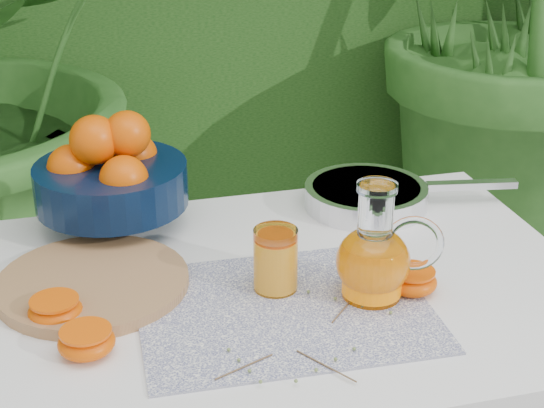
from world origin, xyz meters
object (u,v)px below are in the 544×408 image
object	(u,v)px
fruit_bowl	(110,175)
juice_pitcher	(375,258)
white_table	(275,328)
cutting_board	(93,283)
saute_pan	(368,195)

from	to	relation	value
fruit_bowl	juice_pitcher	size ratio (longest dim) A/B	1.80
white_table	juice_pitcher	bearing A→B (deg)	-30.04
white_table	fruit_bowl	size ratio (longest dim) A/B	2.98
cutting_board	fruit_bowl	world-z (taller)	fruit_bowl
cutting_board	fruit_bowl	bearing A→B (deg)	77.01
juice_pitcher	saute_pan	xyz separation A→B (m)	(0.11, 0.32, -0.04)
white_table	fruit_bowl	world-z (taller)	fruit_bowl
white_table	saute_pan	world-z (taller)	saute_pan
fruit_bowl	cutting_board	bearing A→B (deg)	-102.99
fruit_bowl	saute_pan	bearing A→B (deg)	-4.94
white_table	saute_pan	distance (m)	0.36
white_table	fruit_bowl	xyz separation A→B (m)	(-0.23, 0.28, 0.18)
white_table	cutting_board	xyz separation A→B (m)	(-0.28, 0.06, 0.09)
cutting_board	juice_pitcher	size ratio (longest dim) A/B	1.61
juice_pitcher	saute_pan	bearing A→B (deg)	70.77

